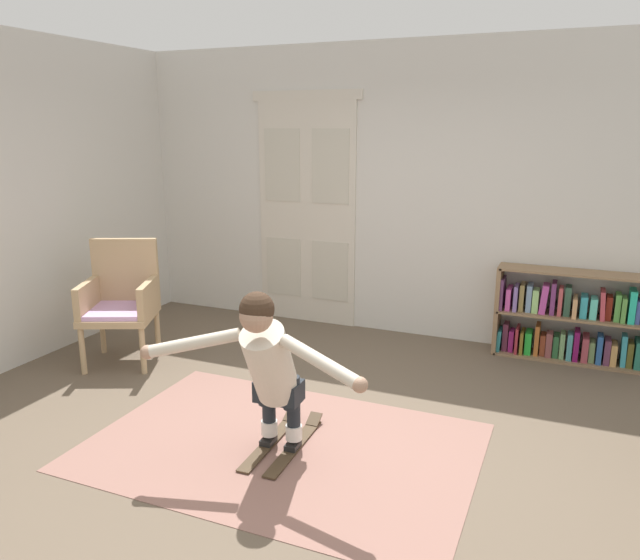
{
  "coord_description": "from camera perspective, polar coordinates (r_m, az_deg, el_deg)",
  "views": [
    {
      "loc": [
        1.55,
        -3.37,
        2.1
      ],
      "look_at": [
        -0.07,
        0.45,
        1.05
      ],
      "focal_mm": 34.28,
      "sensor_mm": 36.0,
      "label": 1
    }
  ],
  "objects": [
    {
      "name": "ground_plane",
      "position": [
        4.26,
        -1.55,
        -15.32
      ],
      "size": [
        7.2,
        7.2,
        0.0
      ],
      "primitive_type": "plane",
      "color": "brown"
    },
    {
      "name": "bookshelf",
      "position": [
        6.02,
        22.73,
        -3.67
      ],
      "size": [
        1.41,
        0.3,
        0.84
      ],
      "color": "#896A4B",
      "rests_on": "ground"
    },
    {
      "name": "double_door",
      "position": [
        6.54,
        -1.24,
        6.57
      ],
      "size": [
        1.22,
        0.05,
        2.45
      ],
      "color": "beige",
      "rests_on": "ground"
    },
    {
      "name": "skis_pair",
      "position": [
        4.28,
        -3.42,
        -14.81
      ],
      "size": [
        0.3,
        0.83,
        0.07
      ],
      "color": "#483624",
      "rests_on": "rug"
    },
    {
      "name": "wicker_chair",
      "position": [
        5.79,
        -18.08,
        -1.68
      ],
      "size": [
        0.79,
        0.79,
        1.1
      ],
      "color": "tan",
      "rests_on": "ground"
    },
    {
      "name": "back_wall",
      "position": [
        6.2,
        8.45,
        8.05
      ],
      "size": [
        6.0,
        0.1,
        2.9
      ],
      "primitive_type": "cube",
      "color": "silver",
      "rests_on": "ground"
    },
    {
      "name": "side_wall_left",
      "position": [
        5.94,
        -27.41,
        6.36
      ],
      "size": [
        0.1,
        6.0,
        2.9
      ],
      "primitive_type": "cube",
      "color": "silver",
      "rests_on": "ground"
    },
    {
      "name": "rug",
      "position": [
        4.27,
        -3.59,
        -15.22
      ],
      "size": [
        2.56,
        1.74,
        0.01
      ],
      "primitive_type": "cube",
      "color": "#90665A",
      "rests_on": "ground"
    },
    {
      "name": "person_skier",
      "position": [
        3.83,
        -4.84,
        -7.6
      ],
      "size": [
        1.46,
        0.63,
        1.09
      ],
      "color": "white",
      "rests_on": "skis_pair"
    }
  ]
}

